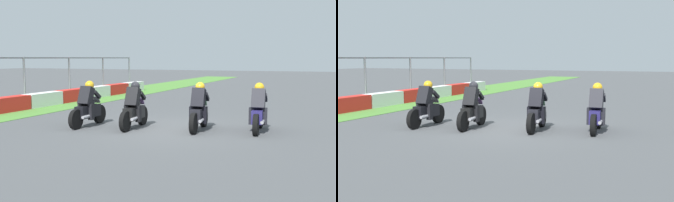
# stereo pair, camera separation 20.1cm
# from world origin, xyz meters

# --- Properties ---
(ground_plane) EXTENTS (120.00, 120.00, 0.00)m
(ground_plane) POSITION_xyz_m (0.00, 0.00, 0.00)
(ground_plane) COLOR #4C4E50
(rider_lane_a) EXTENTS (2.04, 0.55, 1.51)m
(rider_lane_a) POSITION_xyz_m (0.60, -2.74, 0.62)
(rider_lane_a) COLOR black
(rider_lane_a) RESTS_ON ground_plane
(rider_lane_b) EXTENTS (2.04, 0.56, 1.51)m
(rider_lane_b) POSITION_xyz_m (0.14, -0.98, 0.62)
(rider_lane_b) COLOR black
(rider_lane_b) RESTS_ON ground_plane
(rider_lane_c) EXTENTS (2.04, 0.55, 1.51)m
(rider_lane_c) POSITION_xyz_m (-0.30, 1.07, 0.62)
(rider_lane_c) COLOR black
(rider_lane_c) RESTS_ON ground_plane
(rider_lane_d) EXTENTS (2.04, 0.54, 1.51)m
(rider_lane_d) POSITION_xyz_m (-0.52, 2.68, 0.62)
(rider_lane_d) COLOR black
(rider_lane_d) RESTS_ON ground_plane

